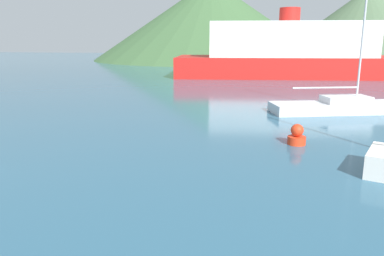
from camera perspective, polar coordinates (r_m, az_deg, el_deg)
name	(u,v)px	position (r m, az deg, el deg)	size (l,w,h in m)	color
sailboat_outer	(345,106)	(23.82, 22.31, 3.17)	(8.95, 4.91, 8.78)	silver
ferry_distant	(288,53)	(45.81, 14.36, 11.04)	(26.78, 13.08, 7.75)	red
buoy_marker	(297,136)	(15.78, 15.68, -1.18)	(0.74, 0.74, 0.85)	red
hill_west	(211,20)	(84.45, 2.88, 16.07)	(50.39, 50.39, 16.70)	#3D6038
hill_central	(364,26)	(81.03, 24.73, 13.94)	(36.51, 36.51, 13.62)	#4C6647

